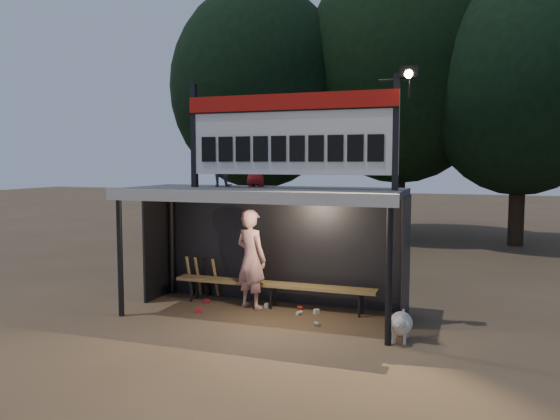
% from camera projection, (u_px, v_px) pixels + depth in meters
% --- Properties ---
extents(ground, '(80.00, 80.00, 0.00)m').
position_uv_depth(ground, '(262.00, 315.00, 9.97)').
color(ground, '#4E3A27').
rests_on(ground, ground).
extents(player, '(0.81, 0.68, 1.90)m').
position_uv_depth(player, '(251.00, 259.00, 10.38)').
color(player, white).
rests_on(player, ground).
extents(child_a, '(0.46, 0.36, 0.94)m').
position_uv_depth(child_a, '(221.00, 162.00, 10.43)').
color(child_a, slate).
rests_on(child_a, dugout_shelter).
extents(child_b, '(0.49, 0.34, 0.96)m').
position_uv_depth(child_b, '(256.00, 161.00, 10.35)').
color(child_b, maroon).
rests_on(child_b, dugout_shelter).
extents(dugout_shelter, '(5.10, 2.08, 2.32)m').
position_uv_depth(dugout_shelter, '(267.00, 213.00, 10.04)').
color(dugout_shelter, '#3D3D3F').
rests_on(dugout_shelter, ground).
extents(scoreboard_assembly, '(4.10, 0.27, 1.99)m').
position_uv_depth(scoreboard_assembly, '(292.00, 131.00, 9.48)').
color(scoreboard_assembly, black).
rests_on(scoreboard_assembly, dugout_shelter).
extents(bench, '(4.00, 0.35, 0.48)m').
position_uv_depth(bench, '(273.00, 285.00, 10.45)').
color(bench, olive).
rests_on(bench, ground).
extents(tree_left, '(6.46, 6.46, 9.27)m').
position_uv_depth(tree_left, '(258.00, 88.00, 20.20)').
color(tree_left, black).
rests_on(tree_left, ground).
extents(tree_mid, '(7.22, 7.22, 10.36)m').
position_uv_depth(tree_mid, '(401.00, 69.00, 19.91)').
color(tree_mid, black).
rests_on(tree_mid, ground).
extents(tree_right, '(6.08, 6.08, 8.72)m').
position_uv_depth(tree_right, '(521.00, 88.00, 17.74)').
color(tree_right, '#312115').
rests_on(tree_right, ground).
extents(dog, '(0.36, 0.81, 0.49)m').
position_uv_depth(dog, '(401.00, 324.00, 8.49)').
color(dog, white).
rests_on(dog, ground).
extents(bats, '(0.68, 0.35, 0.84)m').
position_uv_depth(bats, '(202.00, 277.00, 11.24)').
color(bats, '#A27E4B').
rests_on(bats, ground).
extents(litter, '(2.57, 1.02, 0.08)m').
position_uv_depth(litter, '(270.00, 310.00, 10.15)').
color(litter, red).
rests_on(litter, ground).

